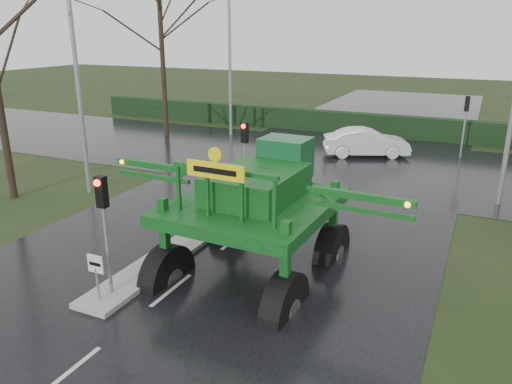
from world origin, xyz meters
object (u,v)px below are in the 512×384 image
at_px(keep_left_sign, 96,271).
at_px(crop_sprayer, 168,197).
at_px(traffic_signal_far, 466,113).
at_px(white_sedan, 365,156).
at_px(street_light_left_far, 234,46).
at_px(street_light_left_near, 81,57).
at_px(traffic_signal_near, 103,210).
at_px(traffic_signal_mid, 245,145).

bearing_deg(keep_left_sign, crop_sprayer, 70.39).
height_order(traffic_signal_far, white_sedan, traffic_signal_far).
distance_m(street_light_left_far, white_sedan, 11.52).
bearing_deg(keep_left_sign, street_light_left_near, 132.59).
distance_m(traffic_signal_near, crop_sprayer, 1.96).
relative_size(street_light_left_near, white_sedan, 2.06).
distance_m(traffic_signal_mid, street_light_left_far, 14.68).
bearing_deg(street_light_left_near, crop_sprayer, -34.15).
xyz_separation_m(traffic_signal_near, white_sedan, (2.74, 18.98, -2.59)).
xyz_separation_m(traffic_signal_far, crop_sprayer, (-6.99, -19.24, -0.06)).
relative_size(street_light_left_near, crop_sprayer, 1.04).
bearing_deg(traffic_signal_far, traffic_signal_mid, 58.07).
bearing_deg(street_light_left_far, crop_sprayer, -68.16).
bearing_deg(traffic_signal_far, white_sedan, 21.95).
xyz_separation_m(keep_left_sign, traffic_signal_mid, (0.00, 8.99, 1.53)).
relative_size(traffic_signal_near, crop_sprayer, 0.37).
bearing_deg(traffic_signal_near, street_light_left_near, 134.53).
distance_m(traffic_signal_mid, crop_sprayer, 6.77).
height_order(street_light_left_near, street_light_left_far, same).
xyz_separation_m(traffic_signal_mid, street_light_left_far, (-6.89, 12.51, 3.40)).
distance_m(traffic_signal_near, street_light_left_far, 22.37).
bearing_deg(traffic_signal_mid, traffic_signal_far, 58.07).
xyz_separation_m(street_light_left_near, crop_sprayer, (7.70, -5.23, -3.46)).
bearing_deg(white_sedan, crop_sprayer, 150.14).
bearing_deg(white_sedan, traffic_signal_near, 148.33).
bearing_deg(street_light_left_near, traffic_signal_mid, 12.21).
bearing_deg(white_sedan, keep_left_sign, 148.54).
relative_size(traffic_signal_near, street_light_left_near, 0.35).
relative_size(traffic_signal_far, white_sedan, 0.73).
distance_m(traffic_signal_near, traffic_signal_far, 22.42).
xyz_separation_m(traffic_signal_mid, crop_sprayer, (0.81, -6.72, -0.06)).
relative_size(traffic_signal_far, street_light_left_near, 0.35).
bearing_deg(street_light_left_far, traffic_signal_near, -71.83).
bearing_deg(keep_left_sign, traffic_signal_mid, 90.00).
bearing_deg(traffic_signal_mid, street_light_left_far, 118.86).
distance_m(traffic_signal_mid, traffic_signal_far, 14.75).
bearing_deg(traffic_signal_near, crop_sprayer, 65.55).
xyz_separation_m(traffic_signal_mid, traffic_signal_far, (7.80, 12.52, 0.00)).
bearing_deg(keep_left_sign, white_sedan, 82.00).
height_order(crop_sprayer, white_sedan, crop_sprayer).
bearing_deg(crop_sprayer, street_light_left_far, 114.09).
height_order(traffic_signal_near, traffic_signal_mid, same).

